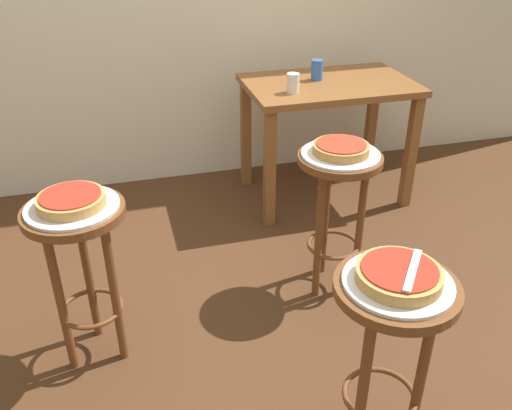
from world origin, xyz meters
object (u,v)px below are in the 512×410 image
object	(u,v)px
pizza_foreground	(399,275)
cup_near_edge	(293,83)
dining_table	(328,102)
pizza_middle	(71,200)
pizza_leftside	(341,148)
stool_foreground	(390,332)
pizza_server_knife	(413,270)
serving_plate_foreground	(398,282)
stool_middle	(81,250)
serving_plate_middle	(72,207)
stool_leftside	(337,193)
serving_plate_leftside	(341,154)
cup_far_edge	(317,70)

from	to	relation	value
pizza_foreground	cup_near_edge	world-z (taller)	cup_near_edge
pizza_foreground	dining_table	xyz separation A→B (m)	(0.52, 1.83, -0.12)
pizza_middle	pizza_leftside	world-z (taller)	same
stool_foreground	pizza_server_knife	size ratio (longest dim) A/B	3.26
serving_plate_foreground	stool_middle	world-z (taller)	serving_plate_foreground
serving_plate_foreground	pizza_foreground	xyz separation A→B (m)	(0.00, 0.00, 0.03)
serving_plate_foreground	serving_plate_middle	world-z (taller)	same
stool_foreground	pizza_foreground	xyz separation A→B (m)	(0.00, -0.00, 0.22)
cup_near_edge	stool_middle	bearing A→B (deg)	-140.89
stool_foreground	stool_leftside	world-z (taller)	same
serving_plate_foreground	stool_middle	xyz separation A→B (m)	(-0.95, 0.73, -0.19)
serving_plate_leftside	dining_table	xyz separation A→B (m)	(0.32, 0.92, -0.09)
stool_middle	cup_far_edge	distance (m)	1.84
stool_middle	serving_plate_foreground	bearing A→B (deg)	-37.72
cup_far_edge	pizza_server_knife	size ratio (longest dim) A/B	0.55
stool_middle	dining_table	bearing A→B (deg)	36.92
stool_foreground	serving_plate_foreground	bearing A→B (deg)	-90.00
serving_plate_middle	pizza_middle	bearing A→B (deg)	0.00
serving_plate_middle	dining_table	world-z (taller)	dining_table
pizza_middle	dining_table	size ratio (longest dim) A/B	0.25
stool_leftside	serving_plate_leftside	distance (m)	0.19
pizza_middle	dining_table	world-z (taller)	pizza_middle
stool_foreground	pizza_server_knife	bearing A→B (deg)	-33.69
stool_middle	pizza_leftside	size ratio (longest dim) A/B	2.84
stool_middle	cup_far_edge	xyz separation A→B (m)	(1.40, 1.16, 0.29)
stool_leftside	pizza_leftside	distance (m)	0.22
serving_plate_foreground	pizza_foreground	bearing A→B (deg)	0.00
cup_near_edge	pizza_foreground	bearing A→B (deg)	-98.08
cup_near_edge	serving_plate_middle	bearing A→B (deg)	-140.89
pizza_server_knife	pizza_leftside	bearing A→B (deg)	27.66
pizza_leftside	cup_far_edge	size ratio (longest dim) A/B	2.10
stool_middle	cup_near_edge	bearing A→B (deg)	39.11
pizza_foreground	serving_plate_leftside	world-z (taller)	pizza_foreground
pizza_middle	pizza_leftside	bearing A→B (deg)	8.76
cup_near_edge	pizza_leftside	bearing A→B (deg)	-92.87
stool_middle	dining_table	distance (m)	1.83
pizza_foreground	pizza_middle	size ratio (longest dim) A/B	1.02
pizza_foreground	cup_near_edge	size ratio (longest dim) A/B	2.36
stool_middle	serving_plate_middle	bearing A→B (deg)	176.42
dining_table	cup_near_edge	world-z (taller)	cup_near_edge
pizza_middle	serving_plate_leftside	distance (m)	1.16
stool_foreground	pizza_middle	world-z (taller)	pizza_middle
pizza_middle	serving_plate_leftside	world-z (taller)	pizza_middle
stool_leftside	cup_near_edge	size ratio (longest dim) A/B	6.55
stool_middle	pizza_middle	size ratio (longest dim) A/B	2.84
pizza_server_knife	cup_near_edge	bearing A→B (deg)	31.11
stool_foreground	serving_plate_leftside	size ratio (longest dim) A/B	2.03
pizza_server_knife	stool_leftside	bearing A→B (deg)	27.66
serving_plate_foreground	pizza_middle	distance (m)	1.20
pizza_middle	stool_leftside	size ratio (longest dim) A/B	0.35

